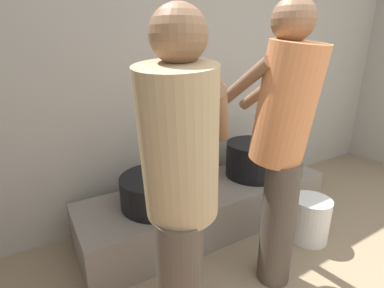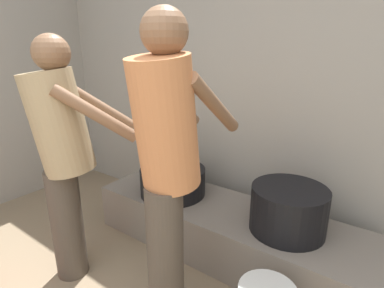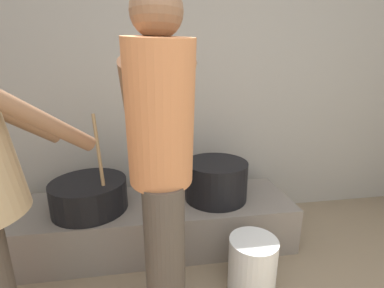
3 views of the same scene
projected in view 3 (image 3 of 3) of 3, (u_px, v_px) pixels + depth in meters
name	position (u px, v px, depth m)	size (l,w,h in m)	color
block_enclosure_rear	(183.00, 88.00, 2.31)	(5.25, 0.20, 2.31)	#9E998E
hearth_ledge	(157.00, 223.00, 2.04)	(2.04, 0.60, 0.35)	slate
cooking_pot_main	(90.00, 195.00, 1.86)	(0.52, 0.52, 0.67)	black
cooking_pot_secondary	(216.00, 180.00, 2.02)	(0.47, 0.47, 0.29)	black
cook_in_orange_shirt	(161.00, 152.00, 1.21)	(0.36, 0.69, 1.64)	#4C4238
bucket_white_plastic	(252.00, 264.00, 1.61)	(0.29, 0.29, 0.34)	silver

